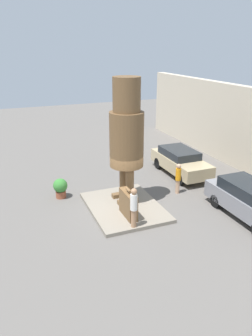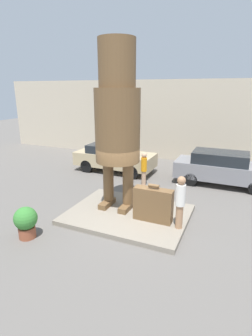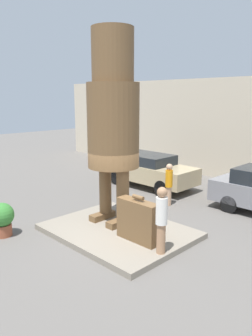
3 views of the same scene
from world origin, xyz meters
name	(u,v)px [view 3 (image 3 of 3)]	position (x,y,z in m)	size (l,w,h in m)	color
ground_plane	(118,233)	(0.00, 0.00, 0.00)	(60.00, 60.00, 0.00)	#605B56
pedestal	(118,231)	(0.00, 0.00, 0.09)	(4.36, 3.34, 0.17)	gray
building_backdrop	(252,131)	(0.00, 9.01, 2.58)	(28.00, 0.60, 5.17)	beige
statue_figure	(113,113)	(-0.57, 0.34, 3.70)	(1.63, 1.63, 6.04)	brown
giant_suitcase	(138,221)	(1.03, -0.21, 0.77)	(1.35, 0.39, 1.35)	brown
tourist	(161,218)	(1.98, -0.35, 1.16)	(0.31, 0.31, 1.80)	#A87A56
parked_car_tan	(149,169)	(-2.97, 4.85, 0.85)	(4.53, 1.83, 1.56)	tan
planter_pot	(2,218)	(-2.39, -2.63, 0.58)	(0.74, 0.74, 1.05)	brown
worker_hivis	(169,183)	(-0.60, 3.31, 0.92)	(0.29, 0.29, 1.68)	tan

